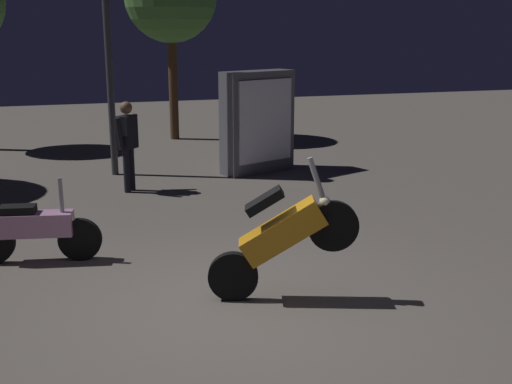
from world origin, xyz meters
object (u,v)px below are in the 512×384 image
object	(u,v)px
motorcycle_orange_foreground	(282,236)
kiosk_billboard	(258,122)
person_rider_beside	(127,138)
motorcycle_pink_parked_left	(35,229)

from	to	relation	value
motorcycle_orange_foreground	kiosk_billboard	bearing A→B (deg)	91.43
motorcycle_orange_foreground	kiosk_billboard	distance (m)	6.57
motorcycle_orange_foreground	person_rider_beside	world-z (taller)	person_rider_beside
person_rider_beside	motorcycle_orange_foreground	bearing A→B (deg)	-39.91
person_rider_beside	kiosk_billboard	distance (m)	2.92
person_rider_beside	kiosk_billboard	size ratio (longest dim) A/B	0.79
kiosk_billboard	motorcycle_pink_parked_left	bearing A→B (deg)	23.39
motorcycle_pink_parked_left	motorcycle_orange_foreground	bearing A→B (deg)	-27.47
person_rider_beside	kiosk_billboard	bearing A→B (deg)	56.99
motorcycle_orange_foreground	motorcycle_pink_parked_left	size ratio (longest dim) A/B	0.99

